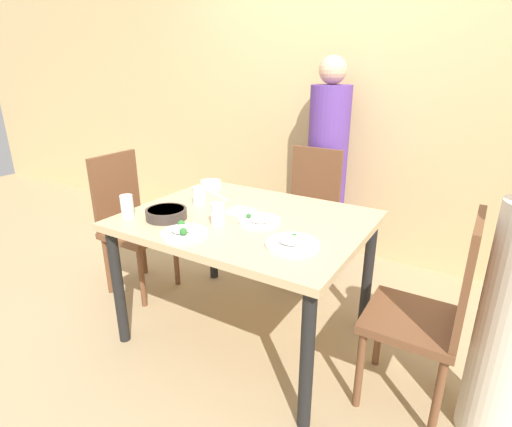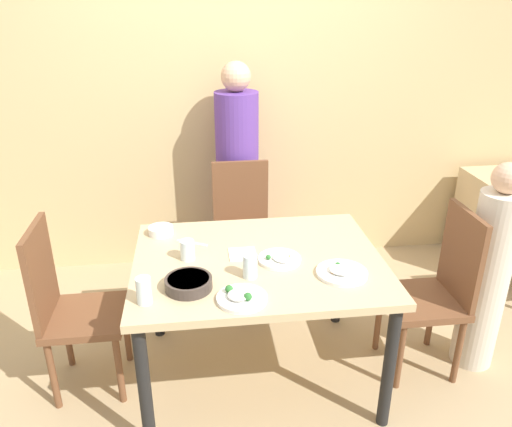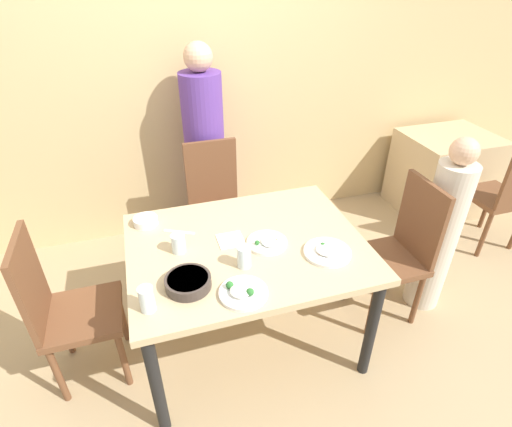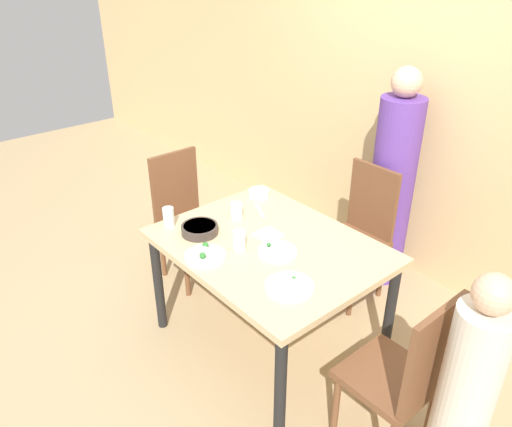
{
  "view_description": "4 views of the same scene",
  "coord_description": "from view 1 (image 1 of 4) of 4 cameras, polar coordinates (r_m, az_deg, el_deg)",
  "views": [
    {
      "loc": [
        1.09,
        -1.7,
        1.51
      ],
      "look_at": [
        0.12,
        -0.1,
        0.82
      ],
      "focal_mm": 28.0,
      "sensor_mm": 36.0,
      "label": 1
    },
    {
      "loc": [
        -0.29,
        -2.22,
        1.98
      ],
      "look_at": [
        -0.0,
        0.07,
        0.96
      ],
      "focal_mm": 35.0,
      "sensor_mm": 36.0,
      "label": 2
    },
    {
      "loc": [
        -0.46,
        -1.66,
        2.04
      ],
      "look_at": [
        0.06,
        0.02,
        0.91
      ],
      "focal_mm": 28.0,
      "sensor_mm": 36.0,
      "label": 3
    },
    {
      "loc": [
        1.8,
        -1.63,
        2.25
      ],
      "look_at": [
        -0.05,
        -0.06,
        0.93
      ],
      "focal_mm": 35.0,
      "sensor_mm": 36.0,
      "label": 4
    }
  ],
  "objects": [
    {
      "name": "ground_plane",
      "position": [
        2.52,
        -1.25,
        -16.46
      ],
      "size": [
        10.0,
        10.0,
        0.0
      ],
      "primitive_type": "plane",
      "color": "tan"
    },
    {
      "name": "wall_back",
      "position": [
        3.31,
        12.53,
        17.15
      ],
      "size": [
        10.0,
        0.06,
        2.7
      ],
      "color": "tan",
      "rests_on": "ground_plane"
    },
    {
      "name": "dining_table",
      "position": [
        2.19,
        -1.39,
        -2.52
      ],
      "size": [
        1.27,
        0.99,
        0.74
      ],
      "color": "tan",
      "rests_on": "ground_plane"
    },
    {
      "name": "chair_adult_spot",
      "position": [
        2.94,
        7.41,
        0.29
      ],
      "size": [
        0.4,
        0.4,
        0.96
      ],
      "color": "brown",
      "rests_on": "ground_plane"
    },
    {
      "name": "chair_child_spot",
      "position": [
        1.94,
        23.81,
        -12.58
      ],
      "size": [
        0.4,
        0.4,
        0.96
      ],
      "rotation": [
        0.0,
        0.0,
        -1.57
      ],
      "color": "brown",
      "rests_on": "ground_plane"
    },
    {
      "name": "chair_empty_left",
      "position": [
        2.88,
        -17.5,
        -0.92
      ],
      "size": [
        0.4,
        0.4,
        0.96
      ],
      "rotation": [
        0.0,
        0.0,
        1.57
      ],
      "color": "brown",
      "rests_on": "ground_plane"
    },
    {
      "name": "person_adult",
      "position": [
        3.15,
        9.97,
        5.89
      ],
      "size": [
        0.3,
        0.3,
        1.58
      ],
      "color": "#5B3893",
      "rests_on": "ground_plane"
    },
    {
      "name": "person_child",
      "position": [
        1.91,
        32.56,
        -12.6
      ],
      "size": [
        0.23,
        0.23,
        1.21
      ],
      "color": "beige",
      "rests_on": "ground_plane"
    },
    {
      "name": "bowl_curry",
      "position": [
        2.18,
        -12.69,
        0.01
      ],
      "size": [
        0.22,
        0.22,
        0.05
      ],
      "color": "#3D332D",
      "rests_on": "dining_table"
    },
    {
      "name": "plate_rice_adult",
      "position": [
        1.95,
        -10.33,
        -2.65
      ],
      "size": [
        0.23,
        0.23,
        0.05
      ],
      "color": "white",
      "rests_on": "dining_table"
    },
    {
      "name": "plate_rice_child",
      "position": [
        2.07,
        0.5,
        -1.04
      ],
      "size": [
        0.22,
        0.22,
        0.04
      ],
      "color": "white",
      "rests_on": "dining_table"
    },
    {
      "name": "plate_noodles",
      "position": [
        1.82,
        5.18,
        -4.26
      ],
      "size": [
        0.25,
        0.25,
        0.04
      ],
      "color": "white",
      "rests_on": "dining_table"
    },
    {
      "name": "bowl_rice_small",
      "position": [
        2.7,
        -6.47,
        4.23
      ],
      "size": [
        0.14,
        0.14,
        0.05
      ],
      "color": "white",
      "rests_on": "dining_table"
    },
    {
      "name": "glass_water_tall",
      "position": [
        2.37,
        -8.16,
        2.57
      ],
      "size": [
        0.07,
        0.07,
        0.1
      ],
      "color": "silver",
      "rests_on": "dining_table"
    },
    {
      "name": "glass_water_short",
      "position": [
        2.04,
        -5.5,
        -0.12
      ],
      "size": [
        0.07,
        0.07,
        0.12
      ],
      "color": "silver",
      "rests_on": "dining_table"
    },
    {
      "name": "glass_water_center",
      "position": [
        2.24,
        -17.93,
        0.97
      ],
      "size": [
        0.07,
        0.07,
        0.12
      ],
      "color": "silver",
      "rests_on": "dining_table"
    },
    {
      "name": "napkin_folded",
      "position": [
        2.24,
        -2.27,
        0.35
      ],
      "size": [
        0.14,
        0.14,
        0.01
      ],
      "color": "white",
      "rests_on": "dining_table"
    },
    {
      "name": "fork_steel",
      "position": [
        2.5,
        -5.25,
        2.46
      ],
      "size": [
        0.17,
        0.1,
        0.01
      ],
      "color": "silver",
      "rests_on": "dining_table"
    }
  ]
}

